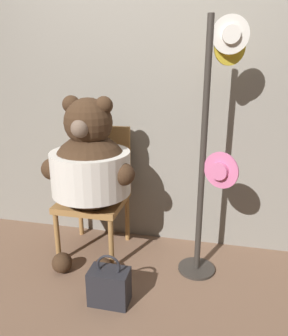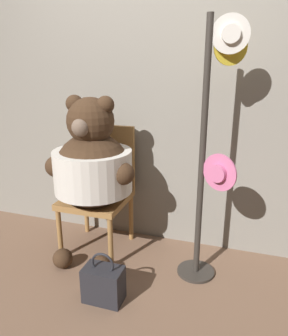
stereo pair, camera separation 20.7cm
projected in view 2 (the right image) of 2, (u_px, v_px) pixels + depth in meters
ground_plane at (129, 286)px, 2.34m from camera, size 14.00×14.00×0.00m
wall_back at (161, 113)px, 2.70m from camera, size 8.00×0.10×2.24m
chair at (100, 185)px, 2.75m from camera, size 0.50×0.51×1.03m
teddy_bear at (92, 166)px, 2.51m from camera, size 0.73×0.64×1.30m
hat_display_rack at (211, 153)px, 2.18m from camera, size 0.38×0.28×1.81m
handbag_on_ground at (103, 284)px, 2.17m from camera, size 0.26×0.16×0.36m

